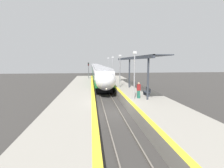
{
  "coord_description": "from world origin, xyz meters",
  "views": [
    {
      "loc": [
        -1.95,
        -15.88,
        4.81
      ],
      "look_at": [
        0.54,
        4.75,
        2.17
      ],
      "focal_mm": 28.0,
      "sensor_mm": 36.0,
      "label": 1
    }
  ],
  "objects": [
    {
      "name": "lamppost_mid",
      "position": [
        2.35,
        9.85,
        3.82
      ],
      "size": [
        0.36,
        0.2,
        4.81
      ],
      "color": "#9E9EA3",
      "rests_on": "platform_right"
    },
    {
      "name": "platform_right",
      "position": [
        3.83,
        0.0,
        0.52
      ],
      "size": [
        4.55,
        64.0,
        1.04
      ],
      "color": "gray",
      "rests_on": "ground_plane"
    },
    {
      "name": "person_waiting",
      "position": [
        2.95,
        1.58,
        1.9
      ],
      "size": [
        0.36,
        0.22,
        1.67
      ],
      "color": "#1E604C",
      "rests_on": "platform_right"
    },
    {
      "name": "railway_signal",
      "position": [
        -2.48,
        24.43,
        2.82
      ],
      "size": [
        0.28,
        0.28,
        4.64
      ],
      "color": "#59595E",
      "rests_on": "ground_plane"
    },
    {
      "name": "platform_bench",
      "position": [
        4.28,
        2.79,
        1.51
      ],
      "size": [
        0.44,
        1.6,
        0.89
      ],
      "color": "#2D333D",
      "rests_on": "platform_right"
    },
    {
      "name": "rail_left",
      "position": [
        -0.72,
        0.0,
        0.07
      ],
      "size": [
        0.08,
        90.0,
        0.15
      ],
      "primitive_type": "cube",
      "color": "slate",
      "rests_on": "ground_plane"
    },
    {
      "name": "train",
      "position": [
        0.0,
        45.89,
        2.18
      ],
      "size": [
        2.91,
        79.95,
        3.8
      ],
      "color": "black",
      "rests_on": "ground_plane"
    },
    {
      "name": "rail_right",
      "position": [
        0.72,
        0.0,
        0.07
      ],
      "size": [
        0.08,
        90.0,
        0.15
      ],
      "primitive_type": "cube",
      "color": "slate",
      "rests_on": "ground_plane"
    },
    {
      "name": "station_canopy",
      "position": [
        4.25,
        9.29,
        5.22
      ],
      "size": [
        2.02,
        19.95,
        4.47
      ],
      "color": "#333842",
      "rests_on": "platform_right"
    },
    {
      "name": "lamppost_far",
      "position": [
        2.35,
        18.62,
        3.82
      ],
      "size": [
        0.36,
        0.2,
        4.81
      ],
      "color": "#9E9EA3",
      "rests_on": "platform_right"
    },
    {
      "name": "lamppost_near",
      "position": [
        2.35,
        1.08,
        3.82
      ],
      "size": [
        0.36,
        0.2,
        4.81
      ],
      "color": "#9E9EA3",
      "rests_on": "platform_right"
    },
    {
      "name": "platform_left",
      "position": [
        -3.6,
        0.0,
        0.52
      ],
      "size": [
        4.09,
        64.0,
        1.04
      ],
      "color": "gray",
      "rests_on": "ground_plane"
    },
    {
      "name": "lamppost_farthest",
      "position": [
        2.35,
        27.39,
        3.82
      ],
      "size": [
        0.36,
        0.2,
        4.81
      ],
      "color": "#9E9EA3",
      "rests_on": "platform_right"
    },
    {
      "name": "ground_plane",
      "position": [
        0.0,
        0.0,
        0.0
      ],
      "size": [
        120.0,
        120.0,
        0.0
      ],
      "primitive_type": "plane",
      "color": "#383533"
    }
  ]
}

